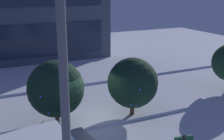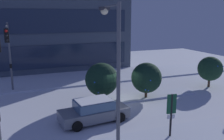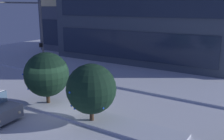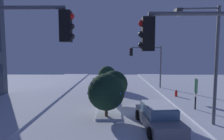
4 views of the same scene
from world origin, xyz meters
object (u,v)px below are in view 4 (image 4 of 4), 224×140
(traffic_light_corner_near_right, at_px, (148,59))
(fire_hydrant, at_px, (176,94))
(decorated_tree_median, at_px, (114,84))
(car_near, at_px, (158,116))
(decorated_tree_left_of_median, at_px, (107,75))
(street_lamp_arched, at_px, (205,49))
(parking_info_sign, at_px, (196,91))
(decorated_tree_right_of_median, at_px, (106,92))

(traffic_light_corner_near_right, distance_m, fire_hydrant, 6.49)
(fire_hydrant, relative_size, decorated_tree_median, 0.27)
(car_near, xyz_separation_m, decorated_tree_left_of_median, (12.88, 3.62, 1.10))
(street_lamp_arched, xyz_separation_m, fire_hydrant, (7.51, -0.99, -4.47))
(decorated_tree_median, bearing_deg, street_lamp_arched, -132.79)
(street_lamp_arched, height_order, parking_info_sign, street_lamp_arched)
(street_lamp_arched, xyz_separation_m, decorated_tree_right_of_median, (1.43, 6.10, -2.98))
(decorated_tree_median, distance_m, decorated_tree_right_of_median, 3.75)
(decorated_tree_left_of_median, relative_size, decorated_tree_right_of_median, 0.93)
(car_near, distance_m, decorated_tree_left_of_median, 13.43)
(fire_hydrant, height_order, parking_info_sign, parking_info_sign)
(car_near, distance_m, traffic_light_corner_near_right, 13.30)
(parking_info_sign, distance_m, decorated_tree_left_of_median, 12.11)
(parking_info_sign, relative_size, decorated_tree_left_of_median, 0.87)
(parking_info_sign, bearing_deg, traffic_light_corner_near_right, -69.87)
(street_lamp_arched, height_order, decorated_tree_left_of_median, street_lamp_arched)
(fire_hydrant, bearing_deg, traffic_light_corner_near_right, 22.81)
(street_lamp_arched, bearing_deg, car_near, 8.48)
(parking_info_sign, bearing_deg, decorated_tree_median, -10.04)
(parking_info_sign, relative_size, decorated_tree_right_of_median, 0.81)
(car_near, xyz_separation_m, traffic_light_corner_near_right, (12.79, -1.71, 3.23))
(car_near, bearing_deg, street_lamp_arched, -89.95)
(parking_info_sign, height_order, decorated_tree_median, decorated_tree_median)
(parking_info_sign, height_order, decorated_tree_left_of_median, decorated_tree_left_of_median)
(decorated_tree_left_of_median, bearing_deg, fire_hydrant, -124.50)
(traffic_light_corner_near_right, height_order, decorated_tree_median, traffic_light_corner_near_right)
(fire_hydrant, distance_m, parking_info_sign, 4.63)
(traffic_light_corner_near_right, bearing_deg, decorated_tree_left_of_median, -1.05)
(car_near, bearing_deg, fire_hydrant, -31.39)
(parking_info_sign, xyz_separation_m, decorated_tree_right_of_median, (-1.63, 7.08, 0.24))
(traffic_light_corner_near_right, bearing_deg, decorated_tree_right_of_median, 65.82)
(car_near, relative_size, fire_hydrant, 5.67)
(car_near, xyz_separation_m, fire_hydrant, (7.77, -3.82, -0.31))
(fire_hydrant, xyz_separation_m, decorated_tree_left_of_median, (5.11, 7.44, 1.42))
(decorated_tree_left_of_median, bearing_deg, car_near, -164.31)
(car_near, bearing_deg, parking_info_sign, -54.18)
(traffic_light_corner_near_right, height_order, decorated_tree_left_of_median, traffic_light_corner_near_right)
(decorated_tree_right_of_median, bearing_deg, decorated_tree_left_of_median, 1.77)
(decorated_tree_left_of_median, distance_m, decorated_tree_right_of_median, 11.20)
(traffic_light_corner_near_right, bearing_deg, street_lamp_arched, 95.10)
(parking_info_sign, xyz_separation_m, decorated_tree_median, (2.08, 6.53, 0.16))
(fire_hydrant, xyz_separation_m, decorated_tree_median, (-2.37, 6.54, 1.41))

